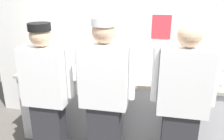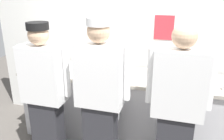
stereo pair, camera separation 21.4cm
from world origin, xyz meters
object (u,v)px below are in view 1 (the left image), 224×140
object	(u,v)px
squeeze_bottle_primary	(48,59)
deli_cup	(165,68)
ramekin_yellow_sauce	(163,75)
chef_far_right	(182,105)
plate_stack_front	(115,68)
sheet_tray	(65,69)
ramekin_green_sauce	(127,75)
chef_near_left	(46,95)
chef_center	(104,96)
squeeze_bottle_secondary	(42,60)
mixing_bowl_steel	(189,75)
ramekin_red_sauce	(160,79)

from	to	relation	value
squeeze_bottle_primary	deli_cup	xyz separation A→B (m)	(1.61, 0.02, -0.03)
squeeze_bottle_primary	ramekin_yellow_sauce	distance (m)	1.60
chef_far_right	plate_stack_front	distance (m)	1.06
sheet_tray	ramekin_green_sauce	xyz separation A→B (m)	(0.84, -0.08, 0.01)
squeeze_bottle_primary	ramekin_green_sauce	distance (m)	1.18
chef_near_left	squeeze_bottle_primary	xyz separation A→B (m)	(-0.36, 0.81, 0.14)
chef_center	ramekin_yellow_sauce	xyz separation A→B (m)	(0.59, 0.63, 0.04)
ramekin_green_sauce	ramekin_yellow_sauce	xyz separation A→B (m)	(0.44, 0.07, -0.00)
squeeze_bottle_secondary	deli_cup	xyz separation A→B (m)	(1.66, 0.11, -0.05)
mixing_bowl_steel	deli_cup	size ratio (longest dim) A/B	3.43
squeeze_bottle_primary	ramekin_green_sauce	world-z (taller)	squeeze_bottle_primary
chef_far_right	ramekin_green_sauce	bearing A→B (deg)	138.50
chef_near_left	ramekin_red_sauce	world-z (taller)	chef_near_left
sheet_tray	squeeze_bottle_secondary	world-z (taller)	squeeze_bottle_secondary
chef_center	squeeze_bottle_primary	bearing A→B (deg)	141.81
squeeze_bottle_primary	ramekin_green_sauce	bearing A→B (deg)	-11.06
ramekin_red_sauce	sheet_tray	bearing A→B (deg)	172.96
ramekin_green_sauce	ramekin_red_sauce	world-z (taller)	ramekin_red_sauce
squeeze_bottle_secondary	ramekin_red_sauce	size ratio (longest dim) A/B	2.54
chef_center	sheet_tray	world-z (taller)	chef_center
mixing_bowl_steel	squeeze_bottle_primary	world-z (taller)	squeeze_bottle_primary
chef_far_right	mixing_bowl_steel	xyz separation A→B (m)	(0.11, 0.57, 0.11)
ramekin_green_sauce	ramekin_yellow_sauce	bearing A→B (deg)	9.53
ramekin_red_sauce	deli_cup	bearing A→B (deg)	79.82
chef_far_right	squeeze_bottle_primary	xyz separation A→B (m)	(-1.77, 0.77, 0.13)
ramekin_green_sauce	ramekin_yellow_sauce	size ratio (longest dim) A/B	0.86
chef_center	ramekin_yellow_sauce	distance (m)	0.87
chef_near_left	plate_stack_front	distance (m)	0.95
chef_center	ramekin_red_sauce	world-z (taller)	chef_center
chef_center	ramekin_red_sauce	size ratio (longest dim) A/B	20.58
chef_center	chef_far_right	distance (m)	0.77
chef_center	mixing_bowl_steel	bearing A→B (deg)	33.48
chef_far_right	squeeze_bottle_primary	world-z (taller)	chef_far_right
chef_near_left	mixing_bowl_steel	world-z (taller)	chef_near_left
plate_stack_front	squeeze_bottle_secondary	distance (m)	1.02
chef_center	ramekin_green_sauce	bearing A→B (deg)	74.54
chef_near_left	ramekin_red_sauce	size ratio (longest dim) A/B	19.78
mixing_bowl_steel	chef_near_left	bearing A→B (deg)	-158.21
squeeze_bottle_primary	ramekin_red_sauce	bearing A→B (deg)	-10.99
mixing_bowl_steel	squeeze_bottle_primary	xyz separation A→B (m)	(-1.88, 0.20, 0.02)
mixing_bowl_steel	squeeze_bottle_primary	bearing A→B (deg)	173.94
sheet_tray	mixing_bowl_steel	bearing A→B (deg)	-1.88
mixing_bowl_steel	squeeze_bottle_secondary	bearing A→B (deg)	176.67
ramekin_yellow_sauce	ramekin_red_sauce	xyz separation A→B (m)	(-0.04, -0.15, 0.00)
ramekin_green_sauce	chef_center	bearing A→B (deg)	-105.46
squeeze_bottle_primary	squeeze_bottle_secondary	distance (m)	0.10
squeeze_bottle_primary	ramekin_red_sauce	world-z (taller)	squeeze_bottle_primary
deli_cup	chef_near_left	bearing A→B (deg)	-146.39
chef_center	ramekin_green_sauce	xyz separation A→B (m)	(0.15, 0.56, 0.04)
chef_near_left	squeeze_bottle_primary	size ratio (longest dim) A/B	8.94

